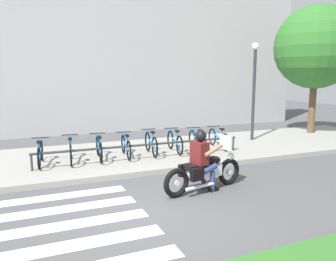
% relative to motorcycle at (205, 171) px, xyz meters
% --- Properties ---
extents(ground_plane, '(48.00, 48.00, 0.00)m').
position_rel_motorcycle_xyz_m(ground_plane, '(-1.69, -0.69, -0.47)').
color(ground_plane, '#4C4C4F').
extents(sidewalk, '(24.00, 4.40, 0.15)m').
position_rel_motorcycle_xyz_m(sidewalk, '(-1.69, 3.80, -0.39)').
color(sidewalk, gray).
rests_on(sidewalk, ground).
extents(crosswalk_stripe_1, '(2.80, 0.40, 0.01)m').
position_rel_motorcycle_xyz_m(crosswalk_stripe_1, '(-3.10, -1.49, -0.46)').
color(crosswalk_stripe_1, white).
rests_on(crosswalk_stripe_1, ground).
extents(crosswalk_stripe_2, '(2.80, 0.40, 0.01)m').
position_rel_motorcycle_xyz_m(crosswalk_stripe_2, '(-3.10, -0.69, -0.46)').
color(crosswalk_stripe_2, white).
rests_on(crosswalk_stripe_2, ground).
extents(crosswalk_stripe_3, '(2.80, 0.40, 0.01)m').
position_rel_motorcycle_xyz_m(crosswalk_stripe_3, '(-3.10, 0.11, -0.46)').
color(crosswalk_stripe_3, white).
rests_on(crosswalk_stripe_3, ground).
extents(crosswalk_stripe_4, '(2.80, 0.40, 0.01)m').
position_rel_motorcycle_xyz_m(crosswalk_stripe_4, '(-3.10, 0.91, -0.46)').
color(crosswalk_stripe_4, white).
rests_on(crosswalk_stripe_4, ground).
extents(motorcycle, '(2.23, 0.82, 1.25)m').
position_rel_motorcycle_xyz_m(motorcycle, '(0.00, 0.00, 0.00)').
color(motorcycle, black).
rests_on(motorcycle, ground).
extents(rider, '(0.70, 0.62, 1.45)m').
position_rel_motorcycle_xyz_m(rider, '(-0.08, -0.01, 0.37)').
color(rider, '#591919').
rests_on(rider, ground).
extents(bicycle_0, '(0.48, 1.63, 0.74)m').
position_rel_motorcycle_xyz_m(bicycle_0, '(-3.43, 3.37, 0.02)').
color(bicycle_0, black).
rests_on(bicycle_0, sidewalk).
extents(bicycle_1, '(0.48, 1.71, 0.76)m').
position_rel_motorcycle_xyz_m(bicycle_1, '(-2.59, 3.37, 0.03)').
color(bicycle_1, black).
rests_on(bicycle_1, sidewalk).
extents(bicycle_2, '(0.48, 1.68, 0.76)m').
position_rel_motorcycle_xyz_m(bicycle_2, '(-1.76, 3.37, 0.03)').
color(bicycle_2, black).
rests_on(bicycle_2, sidewalk).
extents(bicycle_3, '(0.48, 1.64, 0.74)m').
position_rel_motorcycle_xyz_m(bicycle_3, '(-0.92, 3.37, 0.03)').
color(bicycle_3, black).
rests_on(bicycle_3, sidewalk).
extents(bicycle_4, '(0.48, 1.61, 0.79)m').
position_rel_motorcycle_xyz_m(bicycle_4, '(-0.09, 3.37, 0.04)').
color(bicycle_4, black).
rests_on(bicycle_4, sidewalk).
extents(bicycle_5, '(0.48, 1.64, 0.77)m').
position_rel_motorcycle_xyz_m(bicycle_5, '(0.75, 3.37, 0.04)').
color(bicycle_5, black).
rests_on(bicycle_5, sidewalk).
extents(bicycle_6, '(0.48, 1.60, 0.74)m').
position_rel_motorcycle_xyz_m(bicycle_6, '(1.58, 3.37, 0.02)').
color(bicycle_6, black).
rests_on(bicycle_6, sidewalk).
extents(bicycle_7, '(0.48, 1.68, 0.73)m').
position_rel_motorcycle_xyz_m(bicycle_7, '(2.42, 3.37, 0.02)').
color(bicycle_7, black).
rests_on(bicycle_7, sidewalk).
extents(bike_rack, '(6.45, 0.07, 0.49)m').
position_rel_motorcycle_xyz_m(bike_rack, '(-0.51, 2.81, 0.11)').
color(bike_rack, '#333338').
rests_on(bike_rack, sidewalk).
extents(street_lamp, '(0.28, 0.28, 3.89)m').
position_rel_motorcycle_xyz_m(street_lamp, '(4.46, 4.20, 1.92)').
color(street_lamp, '#2D2D33').
rests_on(street_lamp, ground).
extents(tree_near_rack, '(3.55, 3.55, 5.63)m').
position_rel_motorcycle_xyz_m(tree_near_rack, '(7.92, 4.60, 3.38)').
color(tree_near_rack, brown).
rests_on(tree_near_rack, ground).
extents(building_backdrop, '(24.00, 1.20, 8.90)m').
position_rel_motorcycle_xyz_m(building_backdrop, '(-1.69, 9.50, 3.98)').
color(building_backdrop, '#A8A8A8').
rests_on(building_backdrop, ground).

